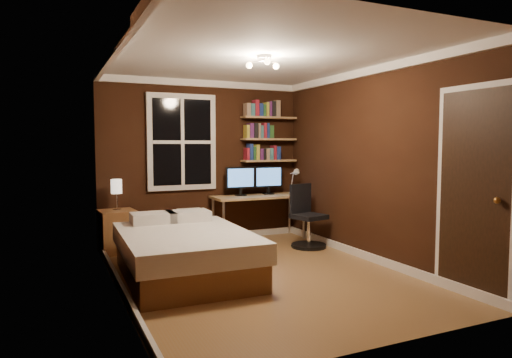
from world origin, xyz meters
name	(u,v)px	position (x,y,z in m)	size (l,w,h in m)	color
floor	(260,275)	(0.00, 0.00, 0.00)	(4.20, 4.20, 0.00)	olive
wall_back	(203,161)	(0.00, 2.10, 1.25)	(3.20, 0.04, 2.50)	black
wall_left	(116,171)	(-1.60, 0.00, 1.25)	(0.04, 4.20, 2.50)	black
wall_right	(372,165)	(1.60, 0.00, 1.25)	(0.04, 4.20, 2.50)	black
ceiling	(260,57)	(0.00, 0.00, 2.50)	(3.20, 4.20, 0.02)	white
window	(182,142)	(-0.35, 2.06, 1.55)	(1.06, 0.06, 1.46)	white
door	(473,194)	(1.59, -1.55, 1.02)	(0.03, 0.82, 2.05)	black
door_knob	(497,200)	(1.55, -1.85, 1.00)	(0.06, 0.06, 0.06)	#B77A32
ceiling_fixture	(264,64)	(0.00, -0.10, 2.40)	(0.44, 0.44, 0.18)	beige
bookshelf_lower	(269,161)	(1.08, 1.98, 1.25)	(0.92, 0.22, 0.03)	tan
books_row_lower	(269,153)	(1.08, 1.98, 1.38)	(0.60, 0.16, 0.23)	maroon
bookshelf_middle	(269,139)	(1.08, 1.98, 1.60)	(0.92, 0.22, 0.03)	tan
books_row_middle	(269,131)	(1.08, 1.98, 1.73)	(0.48, 0.16, 0.23)	navy
bookshelf_upper	(269,118)	(1.08, 1.98, 1.95)	(0.92, 0.22, 0.03)	tan
books_row_upper	(269,110)	(1.08, 1.98, 2.08)	(0.54, 0.16, 0.23)	#296029
bed	(185,252)	(-0.82, 0.29, 0.28)	(1.44, 1.96, 0.66)	brown
nightstand	(117,231)	(-1.36, 1.84, 0.30)	(0.48, 0.48, 0.60)	brown
bedside_lamp	(117,195)	(-1.36, 1.84, 0.81)	(0.15, 0.15, 0.43)	#F2E6CD
radiator	(189,226)	(-0.27, 2.00, 0.27)	(0.36, 0.13, 0.54)	silver
desk	(259,199)	(0.82, 1.80, 0.65)	(1.49, 0.56, 0.71)	tan
monitor_left	(240,181)	(0.53, 1.87, 0.94)	(0.49, 0.12, 0.45)	black
monitor_right	(268,180)	(1.02, 1.87, 0.94)	(0.49, 0.12, 0.45)	black
desk_lamp	(294,181)	(1.40, 1.70, 0.93)	(0.14, 0.32, 0.44)	silver
office_chair	(307,224)	(1.24, 1.03, 0.34)	(0.51, 0.51, 0.93)	black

